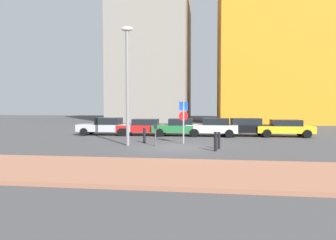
% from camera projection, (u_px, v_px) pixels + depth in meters
% --- Properties ---
extents(ground_plane, '(120.00, 120.00, 0.00)m').
position_uv_depth(ground_plane, '(177.00, 147.00, 17.39)').
color(ground_plane, '#424244').
extents(sidewalk_brick, '(40.00, 4.49, 0.14)m').
position_uv_depth(sidewalk_brick, '(159.00, 171.00, 10.60)').
color(sidewalk_brick, '#9E664C').
rests_on(sidewalk_brick, ground).
extents(parked_car_silver, '(4.64, 2.01, 1.46)m').
position_uv_depth(parked_car_silver, '(107.00, 126.00, 24.87)').
color(parked_car_silver, '#B7BABF').
rests_on(parked_car_silver, ground).
extents(parked_car_red, '(4.55, 2.30, 1.36)m').
position_uv_depth(parked_car_red, '(145.00, 127.00, 24.65)').
color(parked_car_red, red).
rests_on(parked_car_red, ground).
extents(parked_car_green, '(4.18, 2.20, 1.41)m').
position_uv_depth(parked_car_green, '(179.00, 127.00, 24.21)').
color(parked_car_green, '#237238').
rests_on(parked_car_green, ground).
extents(parked_car_white, '(4.16, 2.13, 1.47)m').
position_uv_depth(parked_car_white, '(213.00, 127.00, 23.71)').
color(parked_car_white, white).
rests_on(parked_car_white, ground).
extents(parked_car_black, '(4.38, 2.07, 1.46)m').
position_uv_depth(parked_car_black, '(244.00, 127.00, 23.96)').
color(parked_car_black, black).
rests_on(parked_car_black, ground).
extents(parked_car_yellow, '(4.34, 1.89, 1.36)m').
position_uv_depth(parked_car_yellow, '(285.00, 128.00, 23.41)').
color(parked_car_yellow, gold).
rests_on(parked_car_yellow, ground).
extents(parking_sign_post, '(0.60, 0.10, 2.72)m').
position_uv_depth(parking_sign_post, '(183.00, 117.00, 18.94)').
color(parking_sign_post, gray).
rests_on(parking_sign_post, ground).
extents(parking_meter, '(0.18, 0.14, 1.34)m').
position_uv_depth(parking_meter, '(155.00, 132.00, 17.95)').
color(parking_meter, '#4C4C51').
rests_on(parking_meter, ground).
extents(street_lamp, '(0.70, 0.36, 7.23)m').
position_uv_depth(street_lamp, '(127.00, 76.00, 18.01)').
color(street_lamp, gray).
rests_on(street_lamp, ground).
extents(traffic_bollard_near, '(0.17, 0.17, 0.98)m').
position_uv_depth(traffic_bollard_near, '(144.00, 135.00, 19.53)').
color(traffic_bollard_near, black).
rests_on(traffic_bollard_near, ground).
extents(traffic_bollard_mid, '(0.15, 0.15, 0.96)m').
position_uv_depth(traffic_bollard_mid, '(219.00, 140.00, 16.65)').
color(traffic_bollard_mid, black).
rests_on(traffic_bollard_mid, ground).
extents(traffic_bollard_far, '(0.17, 0.17, 1.04)m').
position_uv_depth(traffic_bollard_far, '(216.00, 141.00, 15.84)').
color(traffic_bollard_far, black).
rests_on(traffic_bollard_far, ground).
extents(building_colorful_midrise, '(15.00, 14.61, 25.80)m').
position_uv_depth(building_colorful_midrise, '(269.00, 37.00, 44.59)').
color(building_colorful_midrise, orange).
rests_on(building_colorful_midrise, ground).
extents(building_under_construction, '(12.10, 13.99, 25.36)m').
position_uv_depth(building_under_construction, '(152.00, 45.00, 49.39)').
color(building_under_construction, gray).
rests_on(building_under_construction, ground).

